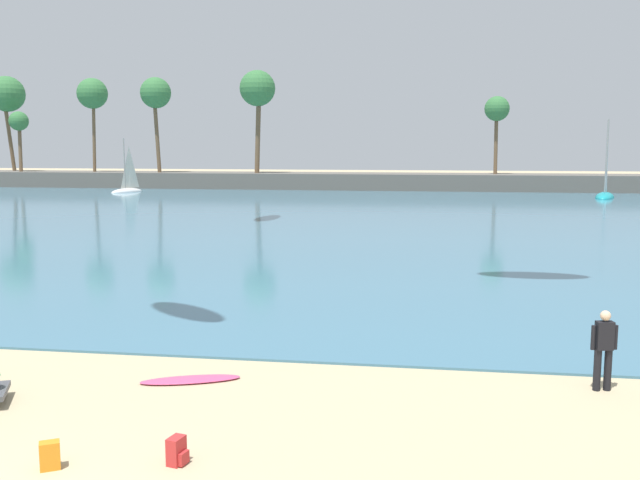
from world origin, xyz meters
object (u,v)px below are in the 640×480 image
object	(u,v)px
sailboat_mid_bay	(605,190)
sailboat_toward_headland	(127,187)
backpack_by_trailer	(177,451)
surfboard	(190,380)
person_at_waterline	(604,348)
backpack_near_kite	(50,456)

from	to	relation	value
sailboat_mid_bay	sailboat_toward_headland	bearing A→B (deg)	178.93
backpack_by_trailer	sailboat_toward_headland	size ratio (longest dim) A/B	0.07
backpack_by_trailer	surfboard	distance (m)	3.91
sailboat_toward_headland	sailboat_mid_bay	bearing A→B (deg)	-1.07
surfboard	sailboat_mid_bay	world-z (taller)	sailboat_mid_bay
person_at_waterline	backpack_by_trailer	world-z (taller)	person_at_waterline
surfboard	sailboat_toward_headland	world-z (taller)	sailboat_toward_headland
surfboard	sailboat_toward_headland	bearing A→B (deg)	95.58
backpack_near_kite	sailboat_mid_bay	xyz separation A→B (m)	(22.03, 58.60, 0.55)
backpack_near_kite	surfboard	distance (m)	4.28
person_at_waterline	surfboard	world-z (taller)	person_at_waterline
backpack_near_kite	backpack_by_trailer	xyz separation A→B (m)	(1.89, 0.44, 0.00)
surfboard	sailboat_mid_bay	distance (m)	58.40
person_at_waterline	backpack_near_kite	xyz separation A→B (m)	(-9.29, -4.94, -0.69)
sailboat_mid_bay	surfboard	bearing A→B (deg)	-111.31
sailboat_mid_bay	sailboat_toward_headland	distance (m)	47.04
person_at_waterline	backpack_near_kite	size ratio (longest dim) A/B	3.78
person_at_waterline	backpack_by_trailer	distance (m)	8.68
backpack_by_trailer	surfboard	xyz separation A→B (m)	(-1.08, 3.76, -0.17)
surfboard	backpack_by_trailer	bearing A→B (deg)	-93.40
person_at_waterline	backpack_by_trailer	bearing A→B (deg)	-148.70
backpack_by_trailer	sailboat_toward_headland	distance (m)	64.88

